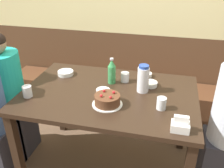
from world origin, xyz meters
TOP-DOWN VIEW (x-y plane):
  - ground_plane at (0.00, 0.00)m, footprint 12.00×12.00m
  - back_wall at (0.00, 1.05)m, footprint 4.80×0.04m
  - bench_seat at (0.00, 0.83)m, footprint 2.75×0.38m
  - dining_table at (0.00, 0.00)m, footprint 1.35×0.90m
  - birthday_cake at (0.03, -0.17)m, footprint 0.22×0.22m
  - water_pitcher at (0.25, 0.08)m, footprint 0.09×0.09m
  - soju_bottle at (-0.02, 0.17)m, footprint 0.06×0.06m
  - napkin_holder at (0.54, -0.35)m, footprint 0.11×0.08m
  - bowl_soup_white at (0.30, 0.19)m, footprint 0.12×0.12m
  - bowl_rice_small at (-0.04, -0.01)m, footprint 0.11×0.11m
  - bowl_side_dish at (0.25, 0.35)m, footprint 0.10×0.10m
  - bowl_sauce_shallow at (-0.45, 0.22)m, footprint 0.14×0.14m
  - glass_water_tall at (0.08, 0.22)m, footprint 0.07×0.07m
  - glass_tumbler_short at (0.41, -0.14)m, footprint 0.07×0.07m
  - glass_shot_small at (-0.58, -0.20)m, footprint 0.07×0.07m
  - person_grey_tee at (-0.94, -0.00)m, footprint 0.34×0.32m

SIDE VIEW (x-z plane):
  - ground_plane at x=0.00m, z-range 0.00..0.00m
  - bench_seat at x=0.00m, z-range 0.00..0.43m
  - person_grey_tee at x=-0.94m, z-range -0.04..1.14m
  - dining_table at x=0.00m, z-range 0.29..1.05m
  - bowl_rice_small at x=-0.04m, z-range 0.76..0.79m
  - bowl_side_dish at x=0.25m, z-range 0.76..0.80m
  - bowl_soup_white at x=0.30m, z-range 0.76..0.80m
  - bowl_sauce_shallow at x=-0.45m, z-range 0.76..0.80m
  - birthday_cake at x=0.03m, z-range 0.75..0.85m
  - napkin_holder at x=0.54m, z-range 0.75..0.86m
  - glass_water_tall at x=0.08m, z-range 0.76..0.84m
  - glass_tumbler_short at x=0.41m, z-range 0.76..0.85m
  - glass_shot_small at x=-0.58m, z-range 0.76..0.85m
  - soju_bottle at x=-0.02m, z-range 0.76..0.98m
  - water_pitcher at x=0.25m, z-range 0.76..0.98m
  - back_wall at x=0.00m, z-range 0.00..2.50m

